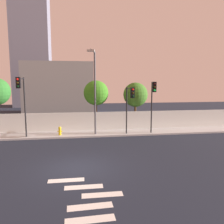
# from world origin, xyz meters

# --- Properties ---
(ground_plane) EXTENTS (80.00, 80.00, 0.00)m
(ground_plane) POSITION_xyz_m (0.00, 0.00, 0.00)
(ground_plane) COLOR black
(sidewalk) EXTENTS (36.00, 2.40, 0.15)m
(sidewalk) POSITION_xyz_m (0.00, 8.20, 0.07)
(sidewalk) COLOR #ACACAC
(sidewalk) RESTS_ON ground
(perimeter_wall) EXTENTS (36.00, 0.18, 1.80)m
(perimeter_wall) POSITION_xyz_m (0.00, 9.49, 1.05)
(perimeter_wall) COLOR silver
(perimeter_wall) RESTS_ON sidewalk
(crosswalk_marking) EXTENTS (3.48, 4.73, 0.01)m
(crosswalk_marking) POSITION_xyz_m (0.50, -3.67, 0.00)
(crosswalk_marking) COLOR silver
(crosswalk_marking) RESTS_ON ground
(traffic_light_left) EXTENTS (0.40, 1.81, 4.31)m
(traffic_light_left) POSITION_xyz_m (4.58, 6.68, 3.33)
(traffic_light_left) COLOR black
(traffic_light_left) RESTS_ON sidewalk
(traffic_light_center) EXTENTS (0.45, 1.49, 4.79)m
(traffic_light_center) POSITION_xyz_m (6.77, 6.89, 3.64)
(traffic_light_center) COLOR black
(traffic_light_center) RESTS_ON sidewalk
(traffic_light_right) EXTENTS (0.43, 1.27, 5.15)m
(traffic_light_right) POSITION_xyz_m (-4.55, 7.02, 3.88)
(traffic_light_right) COLOR black
(traffic_light_right) RESTS_ON sidewalk
(street_lamp_curbside) EXTENTS (0.84, 2.08, 7.40)m
(street_lamp_curbside) POSITION_xyz_m (1.55, 7.50, 4.50)
(street_lamp_curbside) COLOR #4C4C51
(street_lamp_curbside) RESTS_ON sidewalk
(fire_hydrant) EXTENTS (0.44, 0.26, 0.78)m
(fire_hydrant) POSITION_xyz_m (-1.60, 7.77, 0.57)
(fire_hydrant) COLOR gold
(fire_hydrant) RESTS_ON sidewalk
(roadside_tree_midleft) EXTENTS (2.54, 2.54, 5.09)m
(roadside_tree_midleft) POSITION_xyz_m (1.90, 10.33, 3.81)
(roadside_tree_midleft) COLOR brown
(roadside_tree_midleft) RESTS_ON ground
(roadside_tree_midright) EXTENTS (2.55, 2.55, 4.88)m
(roadside_tree_midright) POSITION_xyz_m (6.04, 10.33, 3.59)
(roadside_tree_midright) COLOR brown
(roadside_tree_midright) RESTS_ON ground
(low_building_distant) EXTENTS (10.38, 6.00, 7.94)m
(low_building_distant) POSITION_xyz_m (-2.85, 23.49, 3.97)
(low_building_distant) COLOR gray
(low_building_distant) RESTS_ON ground
(tower_on_skyline) EXTENTS (7.21, 5.00, 32.12)m
(tower_on_skyline) POSITION_xyz_m (-9.12, 35.49, 16.06)
(tower_on_skyline) COLOR gray
(tower_on_skyline) RESTS_ON ground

